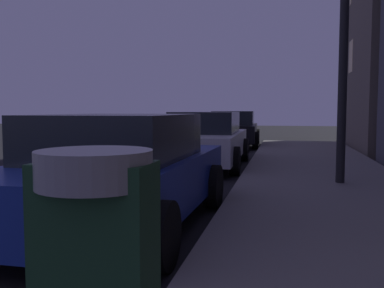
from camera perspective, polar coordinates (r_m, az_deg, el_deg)
car_blue at (r=5.50m, az=-9.42°, el=-3.63°), size 2.16×4.28×1.43m
car_white at (r=11.33m, az=1.79°, el=0.56°), size 2.08×4.54×1.43m
car_black at (r=17.72m, az=5.48°, el=2.00°), size 2.18×4.11×1.43m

